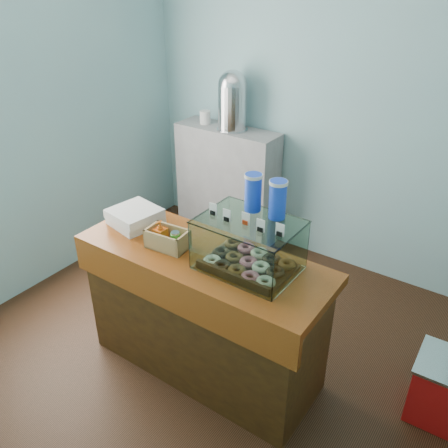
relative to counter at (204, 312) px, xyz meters
The scene contains 8 objects.
ground 0.52m from the counter, 90.00° to the left, with size 3.50×3.50×0.00m, color black.
room_shell 1.27m from the counter, 84.37° to the left, with size 3.54×3.04×2.82m.
counter is the anchor object (origin of this frame).
back_shelf 1.82m from the counter, 119.76° to the left, with size 1.00×0.32×1.10m, color #959598.
display_case 0.68m from the counter, 13.47° to the left, with size 0.55×0.41×0.52m.
condiment_crate 0.55m from the counter, 166.71° to the right, with size 0.26×0.17×0.17m.
pastry_boxes 0.77m from the counter, behind, with size 0.34×0.35×0.11m.
coffee_urn 2.00m from the counter, 118.21° to the left, with size 0.29×0.29×0.52m.
Camera 1 is at (1.47, -2.13, 2.43)m, focal length 38.00 mm.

